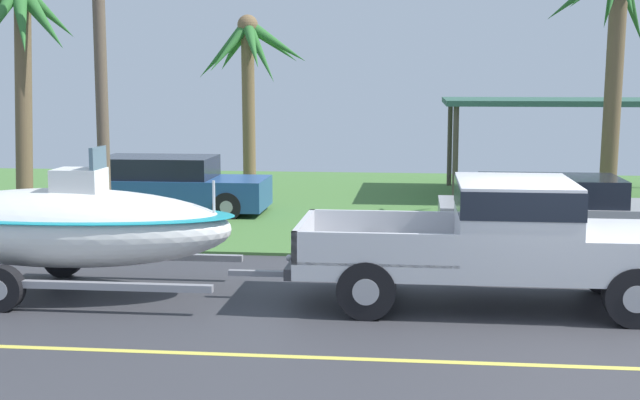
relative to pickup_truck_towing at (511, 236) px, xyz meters
name	(u,v)px	position (x,y,z in m)	size (l,w,h in m)	color
ground	(507,222)	(0.68, 7.52, -1.02)	(36.00, 22.00, 0.11)	#38383D
pickup_truck_towing	(511,236)	(0.00, 0.00, 0.00)	(5.55, 2.13, 1.80)	silver
boat_on_trailer	(63,226)	(-6.59, 0.00, 0.01)	(6.23, 2.40, 2.22)	gray
parked_sedan_near	(166,186)	(-7.27, 7.75, -0.34)	(4.71, 1.88, 1.38)	#234C89
parked_sedan_far	(558,214)	(1.33, 4.37, -0.34)	(4.60, 1.90, 1.38)	#99999E
carport_awning	(563,104)	(2.48, 11.74, 1.52)	(6.28, 4.67, 2.67)	#4C4238
palm_tree_near_left	(17,37)	(-9.48, 4.93, 3.04)	(2.81, 2.68, 5.37)	brown
palm_tree_near_right	(617,19)	(2.90, 7.50, 3.48)	(2.97, 2.97, 5.94)	brown
palm_tree_mid	(248,58)	(-6.09, 12.00, 2.75)	(3.43, 3.43, 4.96)	brown
utility_pole	(99,17)	(-7.45, 4.14, 3.37)	(0.24, 1.80, 8.45)	brown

